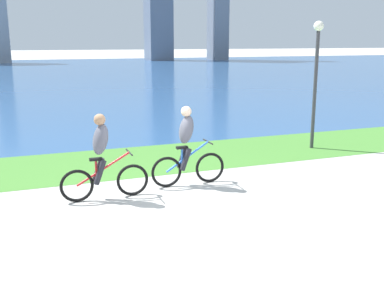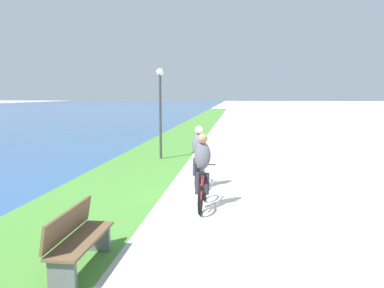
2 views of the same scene
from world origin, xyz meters
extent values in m
plane|color=#B2AFA8|center=(0.00, 0.00, 0.00)|extent=(300.00, 300.00, 0.00)
cube|color=#478433|center=(0.00, 3.54, 0.00)|extent=(120.00, 3.02, 0.01)
cube|color=#2D568C|center=(0.00, 38.26, 0.00)|extent=(300.00, 66.42, 0.00)
torus|color=black|center=(1.19, 1.20, 0.33)|extent=(0.66, 0.06, 0.66)
torus|color=black|center=(0.21, 1.20, 0.33)|extent=(0.66, 0.06, 0.66)
cylinder|color=blue|center=(0.68, 1.20, 0.62)|extent=(0.96, 0.04, 0.62)
cylinder|color=blue|center=(0.56, 1.20, 0.57)|extent=(0.04, 0.04, 0.48)
cube|color=black|center=(0.56, 1.20, 0.83)|extent=(0.24, 0.10, 0.05)
cylinder|color=black|center=(1.14, 1.20, 0.91)|extent=(0.03, 0.52, 0.03)
ellipsoid|color=#595966|center=(0.65, 1.20, 1.21)|extent=(0.40, 0.36, 0.65)
sphere|color=beige|center=(0.65, 1.20, 1.59)|extent=(0.22, 0.22, 0.22)
cylinder|color=#26262D|center=(0.60, 1.30, 0.59)|extent=(0.27, 0.11, 0.49)
cylinder|color=#26262D|center=(0.60, 1.10, 0.59)|extent=(0.27, 0.11, 0.49)
torus|color=black|center=(-0.58, 0.93, 0.32)|extent=(0.64, 0.06, 0.64)
torus|color=black|center=(-1.66, 0.93, 0.32)|extent=(0.64, 0.06, 0.64)
cylinder|color=red|center=(-1.14, 0.93, 0.61)|extent=(1.05, 0.04, 0.61)
cylinder|color=red|center=(-1.28, 0.93, 0.56)|extent=(0.04, 0.04, 0.47)
cube|color=black|center=(-1.28, 0.93, 0.81)|extent=(0.24, 0.10, 0.05)
cylinder|color=black|center=(-0.63, 0.93, 0.89)|extent=(0.03, 0.52, 0.03)
ellipsoid|color=#595966|center=(-1.17, 0.93, 1.19)|extent=(0.40, 0.36, 0.65)
sphere|color=#A57A59|center=(-1.17, 0.93, 1.57)|extent=(0.22, 0.22, 0.22)
cylinder|color=#26262D|center=(-1.22, 1.03, 0.57)|extent=(0.27, 0.11, 0.49)
cylinder|color=#26262D|center=(-1.22, 0.83, 0.57)|extent=(0.27, 0.11, 0.49)
cylinder|color=#38383D|center=(5.20, 3.17, 1.65)|extent=(0.10, 0.10, 3.30)
sphere|color=white|center=(5.20, 3.17, 3.40)|extent=(0.28, 0.28, 0.28)
cube|color=#8C939E|center=(-4.63, 60.63, 6.10)|extent=(2.06, 2.60, 12.21)
camera|label=1|loc=(-2.48, -7.56, 3.02)|focal=42.53mm
camera|label=2|loc=(-9.35, 0.19, 2.52)|focal=35.21mm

